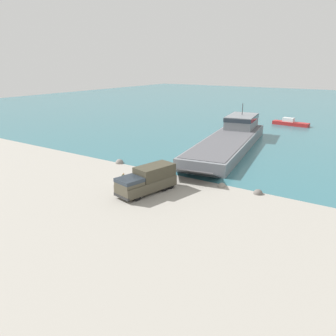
# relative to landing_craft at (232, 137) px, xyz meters

# --- Properties ---
(ground_plane) EXTENTS (240.00, 240.00, 0.00)m
(ground_plane) POSITION_rel_landing_craft_xyz_m (-1.67, -25.26, -1.61)
(ground_plane) COLOR #9E998E
(water_surface) EXTENTS (240.00, 180.00, 0.01)m
(water_surface) POSITION_rel_landing_craft_xyz_m (-1.67, 69.73, -1.61)
(water_surface) COLOR #336B75
(water_surface) RESTS_ON ground_plane
(landing_craft) EXTENTS (12.66, 36.98, 6.97)m
(landing_craft) POSITION_rel_landing_craft_xyz_m (0.00, 0.00, 0.00)
(landing_craft) COLOR gray
(landing_craft) RESTS_ON ground_plane
(military_truck) EXTENTS (4.24, 8.06, 3.10)m
(military_truck) POSITION_rel_landing_craft_xyz_m (0.83, -27.59, -0.02)
(military_truck) COLOR #4C4738
(military_truck) RESTS_ON ground_plane
(soldier_on_ramp) EXTENTS (0.47, 0.31, 1.75)m
(soldier_on_ramp) POSITION_rel_landing_craft_xyz_m (-2.83, -27.59, -0.60)
(soldier_on_ramp) COLOR #3D4C33
(soldier_on_ramp) RESTS_ON ground_plane
(moored_boat_a) EXTENTS (8.89, 2.89, 1.84)m
(moored_boat_a) POSITION_rel_landing_craft_xyz_m (4.06, 27.91, -1.00)
(moored_boat_a) COLOR #B22323
(moored_boat_a) RESTS_ON ground_plane
(shoreline_rock_a) EXTENTS (1.00, 1.00, 1.00)m
(shoreline_rock_a) POSITION_rel_landing_craft_xyz_m (7.57, -20.96, -1.61)
(shoreline_rock_a) COLOR gray
(shoreline_rock_a) RESTS_ON ground_plane
(shoreline_rock_b) EXTENTS (1.11, 1.11, 1.11)m
(shoreline_rock_b) POSITION_rel_landing_craft_xyz_m (12.14, -20.81, -1.61)
(shoreline_rock_b) COLOR #66605B
(shoreline_rock_b) RESTS_ON ground_plane
(shoreline_rock_c) EXTENTS (0.59, 0.59, 0.59)m
(shoreline_rock_c) POSITION_rel_landing_craft_xyz_m (-5.14, -19.95, -1.61)
(shoreline_rock_c) COLOR gray
(shoreline_rock_c) RESTS_ON ground_plane
(shoreline_rock_d) EXTENTS (1.28, 1.28, 1.28)m
(shoreline_rock_d) POSITION_rel_landing_craft_xyz_m (-9.99, -20.27, -1.61)
(shoreline_rock_d) COLOR gray
(shoreline_rock_d) RESTS_ON ground_plane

